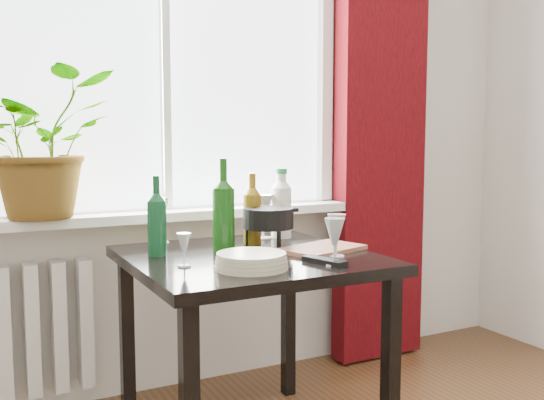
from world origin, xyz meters
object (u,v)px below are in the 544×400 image
wineglass_back_center (263,216)px  cutting_board (322,249)px  plate_stack (251,261)px  bottle_amber (252,208)px  fondue_pot (268,227)px  table (249,279)px  wineglass_back_left (160,220)px  wineglass_far_right (336,235)px  wine_bottle_right (223,204)px  cleaning_bottle (281,203)px  wineglass_front_right (335,241)px  wineglass_front_left (184,250)px  potted_plant (43,144)px  wine_bottle_left (157,215)px  tv_remote (324,261)px

wineglass_back_center → cutting_board: bearing=-78.4°
plate_stack → bottle_amber: bearing=64.1°
fondue_pot → table: bearing=-133.3°
wineglass_back_left → bottle_amber: bearing=-29.9°
plate_stack → wineglass_far_right: bearing=6.1°
wineglass_far_right → fondue_pot: wineglass_far_right is taller
table → wine_bottle_right: 0.29m
table → cleaning_bottle: cleaning_bottle is taller
wineglass_front_right → wineglass_far_right: wineglass_front_right is taller
cleaning_bottle → wineglass_front_left: 0.68m
wineglass_back_center → bottle_amber: bearing=-135.4°
potted_plant → wine_bottle_left: size_ratio=2.02×
wine_bottle_left → wineglass_front_left: wine_bottle_left is taller
tv_remote → plate_stack: bearing=155.3°
wine_bottle_left → fondue_pot: wine_bottle_left is taller
wineglass_front_right → cutting_board: size_ratio=0.53×
table → wineglass_far_right: (0.25, -0.19, 0.17)m
wineglass_back_center → wineglass_back_left: wineglass_back_center is taller
plate_stack → fondue_pot: bearing=55.3°
cleaning_bottle → wineglass_front_left: cleaning_bottle is taller
fondue_pot → bottle_amber: bearing=116.9°
table → plate_stack: bearing=-113.7°
cleaning_bottle → wineglass_front_left: (-0.56, -0.37, -0.09)m
wine_bottle_left → cutting_board: (0.57, -0.20, -0.14)m
potted_plant → wineglass_front_left: potted_plant is taller
cutting_board → wineglass_front_left: bearing=-176.8°
wine_bottle_right → plate_stack: bearing=-97.5°
wineglass_back_left → wineglass_front_left: wineglass_back_left is taller
wineglass_back_center → tv_remote: 0.56m
plate_stack → table: bearing=66.3°
wine_bottle_right → plate_stack: (-0.04, -0.33, -0.15)m
potted_plant → wineglass_far_right: size_ratio=3.72×
wineglass_back_left → wine_bottle_left: bearing=-109.1°
cleaning_bottle → wine_bottle_right: bearing=-153.1°
potted_plant → wineglass_back_left: (0.41, -0.20, -0.30)m
bottle_amber → wineglass_back_left: bearing=150.1°
cleaning_bottle → cutting_board: (-0.01, -0.34, -0.14)m
cleaning_bottle → tv_remote: bearing=-103.1°
cleaning_bottle → potted_plant: bearing=161.6°
cleaning_bottle → tv_remote: size_ratio=1.81×
potted_plant → table: bearing=-42.6°
tv_remote → cutting_board: (0.12, 0.20, -0.00)m
plate_stack → fondue_pot: 0.41m
wineglass_far_right → wineglass_back_center: size_ratio=0.82×
potted_plant → cutting_board: bearing=-35.6°
bottle_amber → wineglass_back_left: size_ratio=1.54×
cleaning_bottle → plate_stack: cleaning_bottle is taller
cleaning_bottle → wineglass_far_right: (-0.03, -0.47, -0.07)m
wineglass_back_left → cleaning_bottle: bearing=-11.2°
potted_plant → tv_remote: potted_plant is taller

